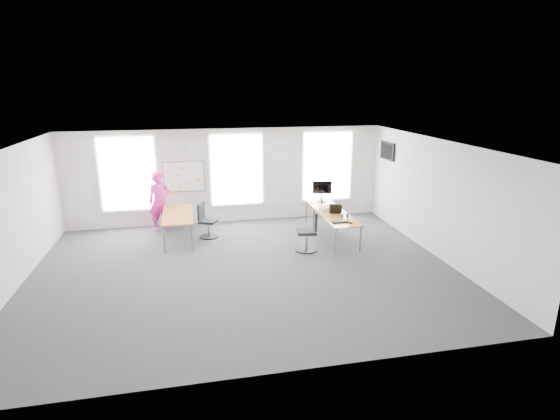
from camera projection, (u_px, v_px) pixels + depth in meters
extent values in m
plane|color=#2C2D32|center=(245.00, 270.00, 10.53)|extent=(10.00, 10.00, 0.00)
plane|color=white|center=(242.00, 146.00, 9.70)|extent=(10.00, 10.00, 0.00)
plane|color=silver|center=(227.00, 176.00, 13.88)|extent=(10.00, 0.00, 10.00)
plane|color=silver|center=(278.00, 285.00, 6.36)|extent=(10.00, 0.00, 10.00)
plane|color=silver|center=(6.00, 224.00, 9.13)|extent=(0.00, 10.00, 10.00)
plane|color=silver|center=(438.00, 199.00, 11.10)|extent=(0.00, 10.00, 10.00)
cube|color=white|center=(128.00, 174.00, 13.20)|extent=(1.60, 0.06, 2.20)
cube|color=white|center=(237.00, 170.00, 13.85)|extent=(1.60, 0.06, 2.20)
cube|color=white|center=(327.00, 166.00, 14.45)|extent=(1.60, 0.06, 2.20)
cube|color=gold|center=(331.00, 212.00, 12.76)|extent=(0.81, 3.03, 0.03)
cylinder|color=gray|center=(336.00, 241.00, 11.42)|extent=(0.05, 0.05, 0.71)
cylinder|color=gray|center=(360.00, 240.00, 11.56)|extent=(0.05, 0.05, 0.71)
cylinder|color=gray|center=(306.00, 211.00, 14.16)|extent=(0.05, 0.05, 0.71)
cylinder|color=gray|center=(327.00, 210.00, 14.29)|extent=(0.05, 0.05, 0.71)
cube|color=gold|center=(178.00, 214.00, 12.41)|extent=(0.84, 2.11, 0.03)
cylinder|color=gray|center=(164.00, 240.00, 11.51)|extent=(0.05, 0.05, 0.74)
cylinder|color=gray|center=(192.00, 238.00, 11.65)|extent=(0.05, 0.05, 0.74)
cylinder|color=gray|center=(167.00, 218.00, 13.38)|extent=(0.05, 0.05, 0.74)
cylinder|color=gray|center=(191.00, 216.00, 13.52)|extent=(0.05, 0.05, 0.74)
cylinder|color=black|center=(306.00, 250.00, 11.77)|extent=(0.59, 0.59, 0.03)
cylinder|color=gray|center=(306.00, 241.00, 11.70)|extent=(0.07, 0.07, 0.47)
cube|color=black|center=(306.00, 232.00, 11.63)|extent=(0.57, 0.57, 0.08)
cube|color=black|center=(315.00, 220.00, 11.56)|extent=(0.13, 0.48, 0.51)
cylinder|color=black|center=(209.00, 236.00, 12.79)|extent=(0.54, 0.54, 0.03)
cylinder|color=gray|center=(209.00, 229.00, 12.73)|extent=(0.06, 0.06, 0.44)
cube|color=black|center=(208.00, 221.00, 12.66)|extent=(0.61, 0.61, 0.07)
cube|color=black|center=(201.00, 211.00, 12.63)|extent=(0.23, 0.42, 0.47)
imported|color=#E3248C|center=(159.00, 201.00, 13.20)|extent=(0.76, 0.62, 1.80)
cube|color=white|center=(184.00, 177.00, 13.57)|extent=(1.20, 0.03, 0.90)
cylinder|color=gray|center=(182.00, 151.00, 13.35)|extent=(0.30, 0.04, 0.30)
cube|color=black|center=(387.00, 151.00, 13.69)|extent=(0.06, 0.90, 0.55)
cube|color=black|center=(341.00, 222.00, 11.73)|extent=(0.51, 0.22, 0.02)
ellipsoid|color=black|center=(351.00, 223.00, 11.62)|extent=(0.10, 0.14, 0.05)
cylinder|color=black|center=(342.00, 219.00, 12.05)|extent=(0.08, 0.08, 0.01)
cylinder|color=black|center=(342.00, 216.00, 12.14)|extent=(0.04, 0.09, 0.09)
cylinder|color=black|center=(347.00, 216.00, 12.17)|extent=(0.04, 0.09, 0.09)
cylinder|color=gold|center=(342.00, 216.00, 12.14)|extent=(0.01, 0.10, 0.10)
cube|color=black|center=(345.00, 214.00, 12.14)|extent=(0.17, 0.02, 0.02)
cube|color=black|center=(335.00, 209.00, 12.53)|extent=(0.34, 0.14, 0.27)
cube|color=#F74F16|center=(336.00, 210.00, 12.46)|extent=(0.32, 0.15, 0.25)
cube|color=black|center=(336.00, 209.00, 12.44)|extent=(0.34, 0.15, 0.26)
cube|color=beige|center=(327.00, 209.00, 12.81)|extent=(0.39, 0.32, 0.12)
cylinder|color=black|center=(322.00, 201.00, 13.79)|extent=(0.25, 0.25, 0.02)
cylinder|color=black|center=(322.00, 198.00, 13.75)|extent=(0.05, 0.05, 0.25)
cube|color=black|center=(322.00, 187.00, 13.64)|extent=(0.60, 0.14, 0.40)
cube|color=black|center=(322.00, 188.00, 13.62)|extent=(0.55, 0.10, 0.36)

